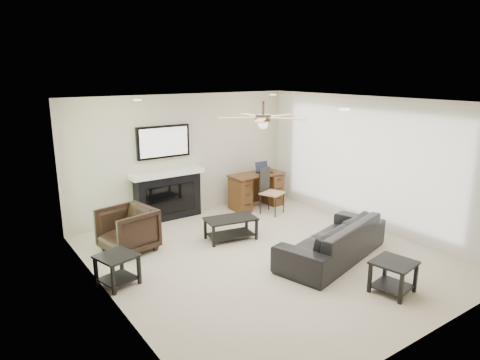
{
  "coord_description": "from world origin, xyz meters",
  "views": [
    {
      "loc": [
        -4.03,
        -5.07,
        2.93
      ],
      "look_at": [
        -0.15,
        0.5,
        1.21
      ],
      "focal_mm": 32.0,
      "sensor_mm": 36.0,
      "label": 1
    }
  ],
  "objects": [
    {
      "name": "fireplace_unit",
      "position": [
        -0.47,
        2.58,
        0.95
      ],
      "size": [
        1.52,
        0.34,
        1.91
      ],
      "primitive_type": "cube",
      "color": "black",
      "rests_on": "ground"
    },
    {
      "name": "desk_chair",
      "position": [
        1.47,
        1.64,
        0.48
      ],
      "size": [
        0.55,
        0.56,
        0.97
      ],
      "primitive_type": "cube",
      "rotation": [
        0.0,
        0.0,
        0.37
      ],
      "color": "black",
      "rests_on": "ground"
    },
    {
      "name": "coffee_table",
      "position": [
        -0.04,
        0.94,
        0.2
      ],
      "size": [
        0.98,
        0.66,
        0.4
      ],
      "primitive_type": "cube",
      "rotation": [
        0.0,
        0.0,
        -0.18
      ],
      "color": "black",
      "rests_on": "ground"
    },
    {
      "name": "desk",
      "position": [
        1.47,
        2.19,
        0.38
      ],
      "size": [
        1.22,
        0.56,
        0.76
      ],
      "primitive_type": "cube",
      "color": "#3A210E",
      "rests_on": "ground"
    },
    {
      "name": "laptop",
      "position": [
        1.67,
        2.17,
        0.88
      ],
      "size": [
        0.33,
        0.24,
        0.23
      ],
      "primitive_type": "cube",
      "color": "black",
      "rests_on": "desk"
    },
    {
      "name": "end_table_left",
      "position": [
        -2.29,
        0.44,
        0.23
      ],
      "size": [
        0.61,
        0.61,
        0.45
      ],
      "primitive_type": "cube",
      "rotation": [
        0.0,
        0.0,
        0.27
      ],
      "color": "black",
      "rests_on": "ground"
    },
    {
      "name": "sofa",
      "position": [
        0.86,
        -0.66,
        0.32
      ],
      "size": [
        2.36,
        1.41,
        0.64
      ],
      "primitive_type": "imported",
      "rotation": [
        0.0,
        0.0,
        3.41
      ],
      "color": "black",
      "rests_on": "ground"
    },
    {
      "name": "end_table_near",
      "position": [
        0.71,
        -1.91,
        0.23
      ],
      "size": [
        0.6,
        0.6,
        0.45
      ],
      "primitive_type": "cube",
      "rotation": [
        0.0,
        0.0,
        0.18
      ],
      "color": "black",
      "rests_on": "ground"
    },
    {
      "name": "room_shell",
      "position": [
        0.19,
        0.08,
        1.68
      ],
      "size": [
        5.5,
        5.54,
        2.52
      ],
      "color": "#BDB398",
      "rests_on": "ground"
    },
    {
      "name": "armchair",
      "position": [
        -1.74,
        1.49,
        0.37
      ],
      "size": [
        0.95,
        0.93,
        0.75
      ],
      "primitive_type": "imported",
      "rotation": [
        0.0,
        0.0,
        -1.39
      ],
      "color": "black",
      "rests_on": "ground"
    }
  ]
}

